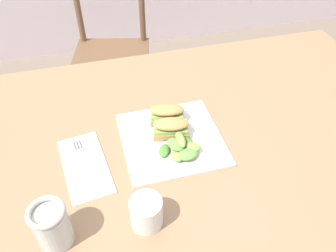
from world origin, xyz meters
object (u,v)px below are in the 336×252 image
Objects in this scene: fork_on_napkin at (83,160)px; mason_jar_iced_tea at (52,227)px; cup_extra_side at (146,213)px; plate_lunch at (172,139)px; chair_wooden_far at (111,53)px; sandwich_half_front at (171,128)px; dining_table at (197,167)px; sandwich_half_back at (167,114)px.

fork_on_napkin is 0.23m from mason_jar_iced_tea.
fork_on_napkin is 2.40× the size of cup_extra_side.
chair_wooden_far is at bearing 93.77° from plate_lunch.
sandwich_half_front is 0.40m from mason_jar_iced_tea.
fork_on_napkin is (-0.32, 0.01, 0.11)m from dining_table.
plate_lunch reaches higher than dining_table.
plate_lunch is 0.08m from sandwich_half_back.
sandwich_half_front and sandwich_half_back have the same top height.
cup_extra_side is (-0.12, -0.23, 0.03)m from plate_lunch.
chair_wooden_far is 7.72× the size of mason_jar_iced_tea.
mason_jar_iced_tea is at bearing -153.41° from dining_table.
mason_jar_iced_tea reaches higher than fork_on_napkin.
cup_extra_side is (0.13, -0.22, 0.03)m from fork_on_napkin.
sandwich_half_back is 1.39× the size of cup_extra_side.
fork_on_napkin is 1.65× the size of mason_jar_iced_tea.
sandwich_half_back is at bearing 67.39° from cup_extra_side.
sandwich_half_front reaches higher than dining_table.
cup_extra_side is at bearing -92.66° from chair_wooden_far.
sandwich_half_back is at bearing 85.60° from plate_lunch.
sandwich_half_back is at bearing -85.58° from chair_wooden_far.
dining_table is at bearing -82.29° from chair_wooden_far.
sandwich_half_back reaches higher than plate_lunch.
dining_table is 13.25× the size of sandwich_half_back.
plate_lunch is at bearing -86.23° from chair_wooden_far.
sandwich_half_front is at bearing 6.33° from fork_on_napkin.
mason_jar_iced_tea is at bearing -109.33° from fork_on_napkin.
plate_lunch is 3.56× the size of cup_extra_side.
cup_extra_side is at bearing -133.41° from dining_table.
cup_extra_side reaches higher than sandwich_half_front.
mason_jar_iced_tea reaches higher than plate_lunch.
plate_lunch is 1.48× the size of fork_on_napkin.
sandwich_half_front is 0.28m from cup_extra_side.
fork_on_napkin is (-0.25, -0.09, -0.03)m from sandwich_half_back.
cup_extra_side is (-0.13, -0.31, 0.00)m from sandwich_half_back.
sandwich_half_front is at bearing 36.49° from mason_jar_iced_tea.
dining_table is at bearing -56.43° from sandwich_half_back.
sandwich_half_back is 0.44m from mason_jar_iced_tea.
cup_extra_side is at bearing -60.33° from fork_on_napkin.
sandwich_half_back is (0.01, 0.07, 0.03)m from plate_lunch.
sandwich_half_front reaches higher than plate_lunch.
mason_jar_iced_tea is (-0.26, -1.22, 0.34)m from chair_wooden_far.
chair_wooden_far is 1.27m from cup_extra_side.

